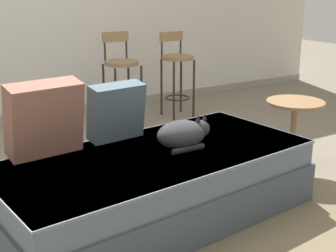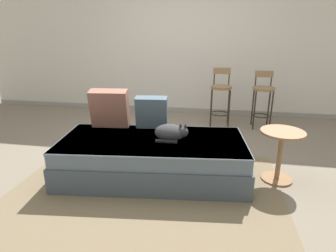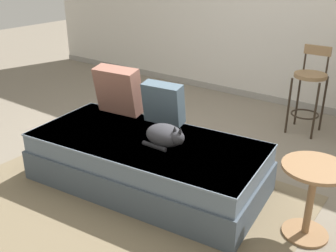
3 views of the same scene
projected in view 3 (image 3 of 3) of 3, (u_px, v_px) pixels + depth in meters
The scene contains 10 objects.
ground_plane at pixel (174, 166), 3.68m from camera, with size 16.00×16.00×0.00m, color slate.
wall_back_panel at pixel (280, 1), 4.83m from camera, with size 8.00×0.10×2.60m, color silver.
wall_baseboard_trim at pixel (268, 98), 5.29m from camera, with size 8.00×0.02×0.09m, color gray.
area_rug at pixel (124, 199), 3.16m from camera, with size 2.65×2.02×0.01m, color #75664C.
couch at pixel (147, 162), 3.30m from camera, with size 2.04×1.13×0.43m.
throw_pillow_corner at pixel (119, 90), 3.66m from camera, with size 0.45×0.27×0.45m.
throw_pillow_middle at pixel (163, 103), 3.45m from camera, with size 0.38×0.22×0.38m.
cat at pixel (166, 136), 3.08m from camera, with size 0.35×0.25×0.20m.
bar_stool_near_window at pixel (309, 85), 4.20m from camera, with size 0.34×0.34×0.94m.
side_table at pixel (312, 191), 2.64m from camera, with size 0.44×0.44×0.55m.
Camera 3 is at (1.86, -2.64, 1.81)m, focal length 42.00 mm.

